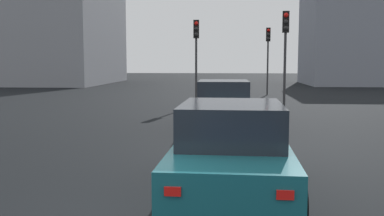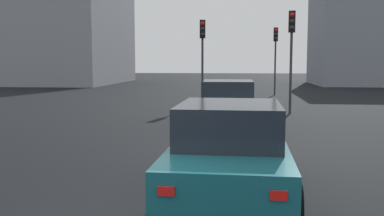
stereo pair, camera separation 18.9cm
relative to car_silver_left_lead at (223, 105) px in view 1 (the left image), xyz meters
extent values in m
cube|color=#A8AAB2|center=(0.06, 0.00, -0.16)|extent=(4.62, 1.96, 0.70)
cube|color=#1E232B|center=(-0.17, 0.00, 0.51)|extent=(2.09, 1.68, 0.65)
cylinder|color=black|center=(1.50, -0.90, -0.45)|extent=(0.64, 0.23, 0.64)
cylinder|color=black|center=(1.46, 0.96, -0.45)|extent=(0.64, 0.23, 0.64)
cylinder|color=black|center=(-1.34, -0.96, -0.45)|extent=(0.64, 0.23, 0.64)
cylinder|color=black|center=(-1.38, 0.91, -0.45)|extent=(0.64, 0.23, 0.64)
cube|color=red|center=(-2.23, -0.72, -0.04)|extent=(0.03, 0.20, 0.11)
cube|color=red|center=(-2.26, 0.63, -0.04)|extent=(0.03, 0.20, 0.11)
cube|color=#19606B|center=(-7.55, -0.25, -0.17)|extent=(4.62, 1.91, 0.68)
cube|color=#1E232B|center=(-7.78, -0.24, 0.49)|extent=(2.10, 1.64, 0.64)
cylinder|color=black|center=(-6.15, -1.18, -0.45)|extent=(0.64, 0.23, 0.64)
cylinder|color=black|center=(-6.11, 0.63, -0.45)|extent=(0.64, 0.23, 0.64)
cylinder|color=black|center=(-8.99, -1.12, -0.45)|extent=(0.64, 0.23, 0.64)
cylinder|color=black|center=(-8.95, 0.69, -0.45)|extent=(0.64, 0.23, 0.64)
cube|color=red|center=(-9.87, -0.85, -0.05)|extent=(0.03, 0.20, 0.11)
cube|color=red|center=(-9.84, 0.46, -0.05)|extent=(0.03, 0.20, 0.11)
cylinder|color=#2D2D30|center=(7.38, 1.48, 0.93)|extent=(0.11, 0.11, 3.40)
cube|color=black|center=(7.32, 1.47, 3.08)|extent=(0.23, 0.30, 0.90)
sphere|color=red|center=(7.21, 1.46, 3.35)|extent=(0.20, 0.20, 0.20)
sphere|color=black|center=(7.21, 1.46, 3.08)|extent=(0.20, 0.20, 0.20)
sphere|color=black|center=(7.21, 1.46, 2.81)|extent=(0.20, 0.20, 0.20)
cylinder|color=#2D2D30|center=(4.37, -2.57, 0.96)|extent=(0.11, 0.11, 3.47)
cube|color=black|center=(4.31, -2.56, 3.14)|extent=(0.22, 0.30, 0.90)
sphere|color=red|center=(4.20, -2.55, 3.41)|extent=(0.20, 0.20, 0.20)
sphere|color=black|center=(4.20, -2.55, 3.14)|extent=(0.20, 0.20, 0.20)
sphere|color=black|center=(4.20, -2.55, 2.87)|extent=(0.20, 0.20, 0.20)
cylinder|color=#2D2D30|center=(14.94, -2.74, 1.01)|extent=(0.11, 0.11, 3.57)
cube|color=black|center=(14.88, -2.74, 3.25)|extent=(0.20, 0.28, 0.90)
sphere|color=red|center=(14.77, -2.74, 3.52)|extent=(0.20, 0.20, 0.20)
sphere|color=black|center=(14.77, -2.74, 3.25)|extent=(0.20, 0.20, 0.20)
sphere|color=black|center=(14.77, -2.74, 2.98)|extent=(0.20, 0.20, 0.20)
cube|color=gray|center=(29.58, -12.49, 4.63)|extent=(9.70, 9.63, 10.80)
cube|color=gray|center=(29.56, 17.51, 4.45)|extent=(15.59, 10.74, 10.45)
camera|label=1|loc=(-14.83, -0.20, 1.47)|focal=41.12mm
camera|label=2|loc=(-14.81, -0.39, 1.47)|focal=41.12mm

